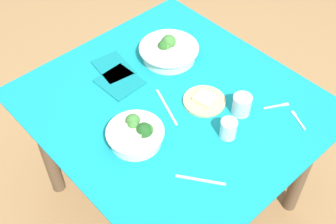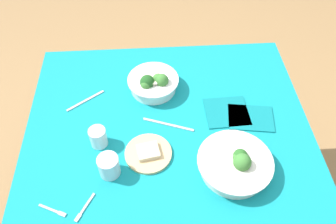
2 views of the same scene
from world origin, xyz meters
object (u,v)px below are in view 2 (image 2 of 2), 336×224
at_px(broccoli_bowl_far, 235,164).
at_px(bread_side_plate, 148,153).
at_px(fork_by_near_bowl, 54,211).
at_px(napkin_folded_upper, 251,118).
at_px(water_glass_side, 98,137).
at_px(water_glass_center, 109,166).
at_px(broccoli_bowl_near, 153,83).
at_px(table_knife_right, 86,101).
at_px(fork_by_far_bowl, 84,209).
at_px(table_knife_left, 169,124).
at_px(napkin_folded_lower, 227,112).

height_order(broccoli_bowl_far, bread_side_plate, broccoli_bowl_far).
bearing_deg(fork_by_near_bowl, napkin_folded_upper, 50.11).
bearing_deg(water_glass_side, napkin_folded_upper, -172.13).
relative_size(water_glass_center, napkin_folded_upper, 0.47).
bearing_deg(broccoli_bowl_far, water_glass_side, -16.56).
distance_m(broccoli_bowl_near, water_glass_center, 0.45).
bearing_deg(water_glass_side, broccoli_bowl_near, -128.50).
relative_size(broccoli_bowl_far, water_glass_center, 3.15).
bearing_deg(water_glass_side, table_knife_right, -71.61).
height_order(bread_side_plate, fork_by_far_bowl, bread_side_plate).
bearing_deg(fork_by_near_bowl, broccoli_bowl_far, 35.63).
xyz_separation_m(table_knife_left, napkin_folded_lower, (-0.25, -0.05, 0.00)).
xyz_separation_m(broccoli_bowl_far, water_glass_side, (0.50, -0.15, 0.00)).
height_order(fork_by_far_bowl, napkin_folded_upper, napkin_folded_upper).
xyz_separation_m(water_glass_side, table_knife_left, (-0.28, -0.07, -0.04)).
height_order(broccoli_bowl_near, fork_by_near_bowl, broccoli_bowl_near).
distance_m(water_glass_side, napkin_folded_lower, 0.54).
xyz_separation_m(water_glass_side, fork_by_far_bowl, (0.04, 0.27, -0.04)).
bearing_deg(fork_by_far_bowl, napkin_folded_upper, 147.76).
bearing_deg(broccoli_bowl_near, water_glass_side, 51.50).
relative_size(bread_side_plate, water_glass_center, 2.06).
distance_m(bread_side_plate, fork_by_far_bowl, 0.30).
xyz_separation_m(broccoli_bowl_near, fork_by_near_bowl, (0.36, 0.55, -0.04)).
distance_m(water_glass_center, water_glass_side, 0.14).
distance_m(fork_by_far_bowl, napkin_folded_upper, 0.74).
bearing_deg(broccoli_bowl_near, fork_by_far_bowl, 64.92).
distance_m(broccoli_bowl_far, bread_side_plate, 0.33).
xyz_separation_m(water_glass_side, napkin_folded_lower, (-0.52, -0.12, -0.04)).
bearing_deg(broccoli_bowl_near, table_knife_left, 105.12).
relative_size(broccoli_bowl_near, water_glass_side, 2.77).
height_order(water_glass_side, table_knife_right, water_glass_side).
bearing_deg(napkin_folded_upper, napkin_folded_lower, -22.06).
relative_size(broccoli_bowl_far, fork_by_far_bowl, 2.66).
height_order(broccoli_bowl_near, water_glass_side, broccoli_bowl_near).
distance_m(broccoli_bowl_near, table_knife_right, 0.30).
xyz_separation_m(water_glass_center, table_knife_left, (-0.23, -0.21, -0.04)).
relative_size(broccoli_bowl_near, napkin_folded_upper, 1.20).
bearing_deg(table_knife_left, fork_by_far_bowl, -112.02).
distance_m(fork_by_far_bowl, fork_by_near_bowl, 0.10).
height_order(broccoli_bowl_near, napkin_folded_lower, broccoli_bowl_near).
bearing_deg(water_glass_center, table_knife_left, -138.06).
bearing_deg(bread_side_plate, table_knife_left, -122.52).
bearing_deg(water_glass_center, napkin_folded_lower, -151.78).
bearing_deg(napkin_folded_lower, water_glass_side, 13.26).
bearing_deg(broccoli_bowl_near, water_glass_center, 67.05).
bearing_deg(fork_by_far_bowl, water_glass_center, 178.22).
relative_size(bread_side_plate, napkin_folded_lower, 1.00).
relative_size(broccoli_bowl_near, water_glass_center, 2.57).
distance_m(broccoli_bowl_far, napkin_folded_upper, 0.26).
distance_m(broccoli_bowl_near, table_knife_left, 0.22).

